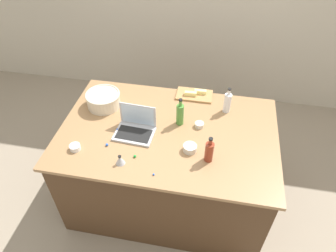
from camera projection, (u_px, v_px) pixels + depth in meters
ground_plane at (168, 194)px, 3.12m from camera, size 12.00×12.00×0.00m
island_counter at (168, 166)px, 2.81m from camera, size 1.77×1.15×0.90m
laptop at (135, 127)px, 2.46m from camera, size 0.32×0.25×0.22m
mixing_bowl_large at (103, 99)px, 2.70m from camera, size 0.30×0.30×0.13m
bottle_soy at (209, 151)px, 2.21m from camera, size 0.06×0.06×0.22m
bottle_vinegar at (227, 102)px, 2.62m from camera, size 0.06×0.06×0.24m
bottle_olive at (180, 114)px, 2.50m from camera, size 0.06×0.06×0.25m
cutting_board at (194, 95)px, 2.84m from camera, size 0.33×0.19×0.02m
butter_stick_left at (191, 94)px, 2.81m from camera, size 0.11×0.04×0.04m
butter_stick_right at (200, 92)px, 2.83m from camera, size 0.11×0.04×0.04m
ramekin_small at (190, 148)px, 2.33m from camera, size 0.10×0.10×0.05m
ramekin_medium at (199, 125)px, 2.53m from camera, size 0.07×0.07×0.04m
ramekin_wide at (75, 147)px, 2.34m from camera, size 0.08×0.08×0.04m
kitchen_timer at (120, 160)px, 2.23m from camera, size 0.07×0.07×0.08m
candy_0 at (154, 174)px, 2.17m from camera, size 0.01×0.01×0.01m
candy_1 at (117, 130)px, 2.50m from camera, size 0.02×0.02×0.02m
candy_2 at (107, 145)px, 2.37m from camera, size 0.02×0.02×0.02m
candy_3 at (96, 91)px, 2.89m from camera, size 0.01×0.01×0.01m
candy_4 at (135, 156)px, 2.29m from camera, size 0.02×0.02×0.02m
candy_5 at (101, 89)px, 2.91m from camera, size 0.02×0.02×0.02m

